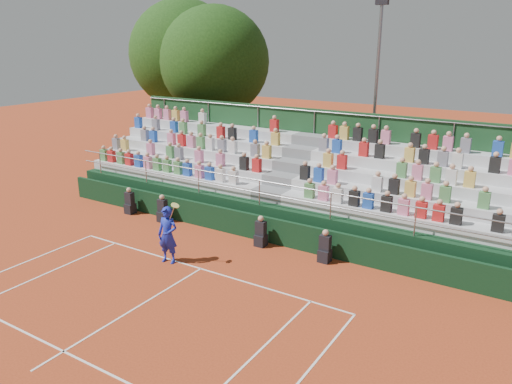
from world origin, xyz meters
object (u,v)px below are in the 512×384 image
Objects in this scene: tree_west at (184,55)px; floodlight_mast at (376,83)px; tennis_player at (168,235)px; tree_east at (215,62)px.

floodlight_mast is (12.95, -0.98, -1.10)m from tree_west.
floodlight_mast is at bearing 77.43° from tennis_player.
tree_west is at bearing 127.37° from tennis_player.
tennis_player is 0.24× the size of tree_east.
tree_west is 13.03m from floodlight_mast.
floodlight_mast is (2.76, 12.36, 4.33)m from tennis_player.
tree_east is 1.01× the size of floodlight_mast.
tree_east is 9.92m from floodlight_mast.
tennis_player is at bearing -102.57° from floodlight_mast.
tree_west is at bearing 175.66° from floodlight_mast.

